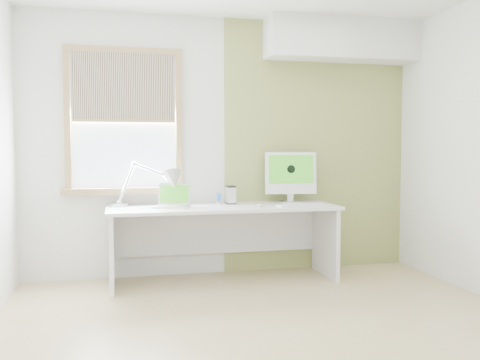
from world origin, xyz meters
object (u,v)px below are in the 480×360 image
object	(u,v)px
desk_lamp	(163,183)
external_drive	(231,195)
laptop	(173,201)
imac	(291,174)
desk	(222,225)

from	to	relation	value
desk_lamp	external_drive	bearing A→B (deg)	6.32
laptop	desk_lamp	bearing A→B (deg)	138.38
desk_lamp	imac	bearing A→B (deg)	3.74
desk	laptop	distance (m)	0.54
desk	desk_lamp	bearing A→B (deg)	175.35
desk	external_drive	world-z (taller)	external_drive
desk	external_drive	distance (m)	0.33
desk	desk_lamp	size ratio (longest dim) A/B	3.00
desk_lamp	external_drive	size ratio (longest dim) A/B	4.10
laptop	imac	distance (m)	1.26
external_drive	imac	world-z (taller)	imac
desk_lamp	external_drive	distance (m)	0.70
desk_lamp	external_drive	xyz separation A→B (m)	(0.68, 0.08, -0.14)
laptop	external_drive	bearing A→B (deg)	14.49
desk_lamp	external_drive	world-z (taller)	desk_lamp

